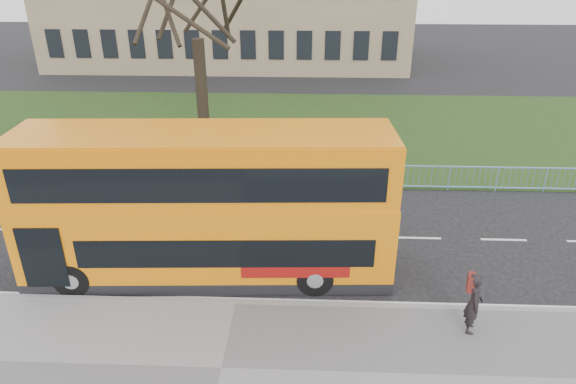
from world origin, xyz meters
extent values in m
plane|color=black|center=(0.00, 0.00, 0.00)|extent=(120.00, 120.00, 0.00)
cube|color=gray|center=(0.00, -1.55, 0.07)|extent=(80.00, 0.20, 0.14)
cube|color=#1B3714|center=(0.00, 14.30, 0.04)|extent=(80.00, 15.40, 0.08)
cube|color=orange|center=(-0.97, 0.13, 1.41)|extent=(11.14, 3.15, 2.05)
cube|color=orange|center=(-0.97, 0.13, 2.61)|extent=(11.14, 3.15, 0.35)
cube|color=orange|center=(-0.97, 0.13, 3.70)|extent=(11.08, 3.10, 1.84)
cube|color=black|center=(-0.28, -1.16, 1.48)|extent=(8.50, 0.45, 0.89)
cube|color=black|center=(-0.91, -1.17, 3.61)|extent=(10.13, 0.53, 1.00)
cylinder|color=black|center=(-4.85, -1.25, 0.55)|extent=(1.10, 0.35, 1.09)
cylinder|color=black|center=(2.28, -0.90, 0.55)|extent=(1.10, 0.35, 1.09)
imported|color=black|center=(6.40, -2.48, 0.99)|extent=(0.55, 0.72, 1.75)
camera|label=1|loc=(2.01, -13.46, 9.34)|focal=32.00mm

